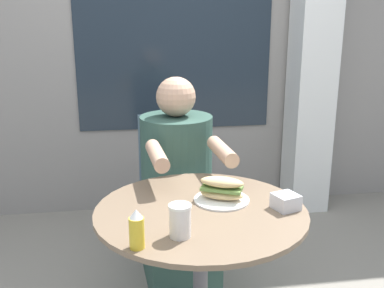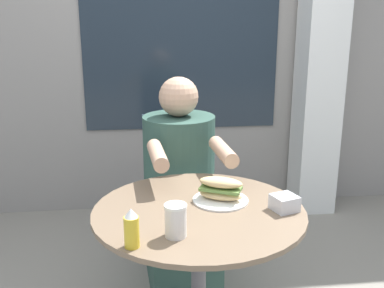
{
  "view_description": "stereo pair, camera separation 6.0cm",
  "coord_description": "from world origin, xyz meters",
  "px_view_note": "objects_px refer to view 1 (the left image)",
  "views": [
    {
      "loc": [
        -0.27,
        -1.59,
        1.43
      ],
      "look_at": [
        0.0,
        0.23,
        0.91
      ],
      "focal_mm": 42.0,
      "sensor_mm": 36.0,
      "label": 1
    },
    {
      "loc": [
        -0.22,
        -1.6,
        1.43
      ],
      "look_at": [
        0.0,
        0.23,
        0.91
      ],
      "focal_mm": 42.0,
      "sensor_mm": 36.0,
      "label": 2
    }
  ],
  "objects_px": {
    "condiment_bottle": "(137,229)",
    "sandwich_on_plate": "(222,191)",
    "diner_chair": "(170,173)",
    "drink_cup": "(180,221)",
    "cafe_table": "(200,251)",
    "seated_diner": "(178,200)"
  },
  "relations": [
    {
      "from": "condiment_bottle",
      "to": "sandwich_on_plate",
      "type": "bearing_deg",
      "value": 43.91
    },
    {
      "from": "diner_chair",
      "to": "condiment_bottle",
      "type": "xyz_separation_m",
      "value": [
        -0.23,
        -1.24,
        0.25
      ]
    },
    {
      "from": "drink_cup",
      "to": "condiment_bottle",
      "type": "xyz_separation_m",
      "value": [
        -0.15,
        -0.06,
        0.01
      ]
    },
    {
      "from": "sandwich_on_plate",
      "to": "drink_cup",
      "type": "xyz_separation_m",
      "value": [
        -0.21,
        -0.28,
        0.02
      ]
    },
    {
      "from": "condiment_bottle",
      "to": "diner_chair",
      "type": "bearing_deg",
      "value": 79.45
    },
    {
      "from": "cafe_table",
      "to": "seated_diner",
      "type": "height_order",
      "value": "seated_diner"
    },
    {
      "from": "seated_diner",
      "to": "drink_cup",
      "type": "distance_m",
      "value": 0.88
    },
    {
      "from": "cafe_table",
      "to": "condiment_bottle",
      "type": "distance_m",
      "value": 0.45
    },
    {
      "from": "seated_diner",
      "to": "sandwich_on_plate",
      "type": "height_order",
      "value": "seated_diner"
    },
    {
      "from": "cafe_table",
      "to": "sandwich_on_plate",
      "type": "distance_m",
      "value": 0.25
    },
    {
      "from": "cafe_table",
      "to": "seated_diner",
      "type": "distance_m",
      "value": 0.62
    },
    {
      "from": "diner_chair",
      "to": "sandwich_on_plate",
      "type": "distance_m",
      "value": 0.93
    },
    {
      "from": "diner_chair",
      "to": "drink_cup",
      "type": "height_order",
      "value": "diner_chair"
    },
    {
      "from": "seated_diner",
      "to": "drink_cup",
      "type": "xyz_separation_m",
      "value": [
        -0.09,
        -0.83,
        0.28
      ]
    },
    {
      "from": "seated_diner",
      "to": "drink_cup",
      "type": "relative_size",
      "value": 9.79
    },
    {
      "from": "diner_chair",
      "to": "seated_diner",
      "type": "bearing_deg",
      "value": 87.51
    },
    {
      "from": "cafe_table",
      "to": "seated_diner",
      "type": "relative_size",
      "value": 0.73
    },
    {
      "from": "condiment_bottle",
      "to": "cafe_table",
      "type": "bearing_deg",
      "value": 46.68
    },
    {
      "from": "sandwich_on_plate",
      "to": "condiment_bottle",
      "type": "height_order",
      "value": "condiment_bottle"
    },
    {
      "from": "diner_chair",
      "to": "cafe_table",
      "type": "bearing_deg",
      "value": 87.51
    },
    {
      "from": "cafe_table",
      "to": "diner_chair",
      "type": "xyz_separation_m",
      "value": [
        -0.03,
        0.97,
        -0.01
      ]
    },
    {
      "from": "drink_cup",
      "to": "condiment_bottle",
      "type": "relative_size",
      "value": 0.86
    }
  ]
}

